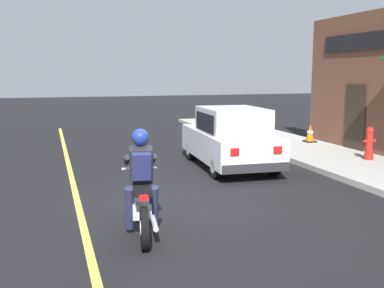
# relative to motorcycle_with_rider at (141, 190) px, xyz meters

# --- Properties ---
(ground_plane) EXTENTS (80.00, 80.00, 0.00)m
(ground_plane) POSITION_rel_motorcycle_with_rider_xyz_m (0.96, 1.17, -0.68)
(ground_plane) COLOR black
(sidewalk_curb) EXTENTS (2.60, 22.00, 0.14)m
(sidewalk_curb) POSITION_rel_motorcycle_with_rider_xyz_m (6.25, 4.17, -0.61)
(sidewalk_curb) COLOR #ADAAA3
(sidewalk_curb) RESTS_ON ground
(lane_stripe) EXTENTS (0.12, 19.80, 0.01)m
(lane_stripe) POSITION_rel_motorcycle_with_rider_xyz_m (-0.84, 4.17, -0.67)
(lane_stripe) COLOR #D1C64C
(lane_stripe) RESTS_ON ground
(motorcycle_with_rider) EXTENTS (0.64, 2.01, 1.62)m
(motorcycle_with_rider) POSITION_rel_motorcycle_with_rider_xyz_m (0.00, 0.00, 0.00)
(motorcycle_with_rider) COLOR black
(motorcycle_with_rider) RESTS_ON ground
(car_hatchback) EXTENTS (1.86, 3.87, 1.57)m
(car_hatchback) POSITION_rel_motorcycle_with_rider_xyz_m (3.15, 4.08, 0.09)
(car_hatchback) COLOR black
(car_hatchback) RESTS_ON ground
(fire_hydrant) EXTENTS (0.36, 0.24, 0.88)m
(fire_hydrant) POSITION_rel_motorcycle_with_rider_xyz_m (6.84, 3.27, -0.11)
(fire_hydrant) COLOR red
(fire_hydrant) RESTS_ON sidewalk_curb
(traffic_cone) EXTENTS (0.36, 0.36, 0.60)m
(traffic_cone) POSITION_rel_motorcycle_with_rider_xyz_m (7.05, 6.46, -0.25)
(traffic_cone) COLOR black
(traffic_cone) RESTS_ON sidewalk_curb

